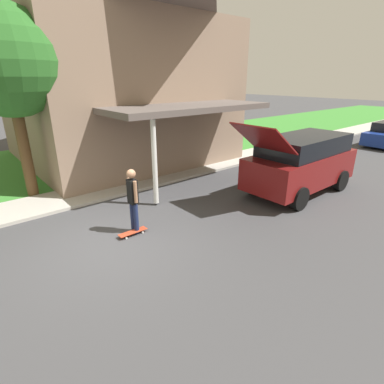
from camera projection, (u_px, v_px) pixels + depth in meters
ground_plane at (113, 242)px, 7.57m from camera, size 120.00×120.00×0.00m
lawn at (147, 151)px, 16.88m from camera, size 10.00×80.00×0.08m
sidewalk at (199, 167)px, 13.72m from camera, size 1.80×80.00×0.10m
house at (113, 57)px, 14.24m from camera, size 11.90×9.72×9.15m
lawn_tree_near at (7, 63)px, 8.97m from camera, size 3.30×3.30×5.92m
suv_parked at (301, 162)px, 10.52m from camera, size 2.02×5.09×2.68m
skateboarder at (133, 198)px, 7.73m from camera, size 0.41×0.23×1.76m
skateboard at (133, 232)px, 7.90m from camera, size 0.22×0.79×0.10m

